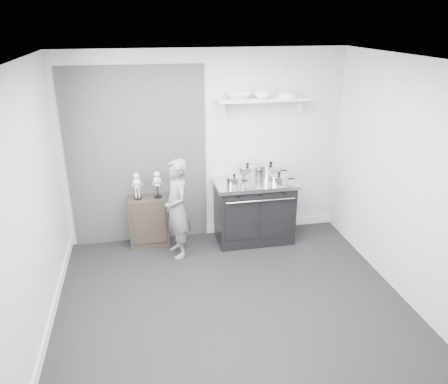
# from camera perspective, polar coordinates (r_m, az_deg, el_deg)

# --- Properties ---
(ground) EXTENTS (4.00, 4.00, 0.00)m
(ground) POSITION_cam_1_polar(r_m,az_deg,el_deg) (5.21, 0.96, -14.19)
(ground) COLOR black
(ground) RESTS_ON ground
(room_shell) EXTENTS (4.02, 3.62, 2.71)m
(room_shell) POSITION_cam_1_polar(r_m,az_deg,el_deg) (4.57, -0.40, 3.64)
(room_shell) COLOR #B0B0AD
(room_shell) RESTS_ON ground
(wall_shelf) EXTENTS (1.30, 0.26, 0.24)m
(wall_shelf) POSITION_cam_1_polar(r_m,az_deg,el_deg) (6.13, 5.17, 11.85)
(wall_shelf) COLOR silver
(wall_shelf) RESTS_ON room_shell
(stove) EXTENTS (1.14, 0.71, 0.91)m
(stove) POSITION_cam_1_polar(r_m,az_deg,el_deg) (6.36, 3.91, -2.36)
(stove) COLOR black
(stove) RESTS_ON ground
(side_cabinet) EXTENTS (0.55, 0.32, 0.72)m
(side_cabinet) POSITION_cam_1_polar(r_m,az_deg,el_deg) (6.33, -9.77, -3.77)
(side_cabinet) COLOR black
(side_cabinet) RESTS_ON ground
(child) EXTENTS (0.44, 0.56, 1.38)m
(child) POSITION_cam_1_polar(r_m,az_deg,el_deg) (5.87, -6.16, -2.19)
(child) COLOR slate
(child) RESTS_ON ground
(pot_front_left) EXTENTS (0.31, 0.22, 0.17)m
(pot_front_left) POSITION_cam_1_polar(r_m,az_deg,el_deg) (5.98, 1.35, 1.48)
(pot_front_left) COLOR silver
(pot_front_left) RESTS_ON stove
(pot_back_left) EXTENTS (0.37, 0.28, 0.23)m
(pot_back_left) POSITION_cam_1_polar(r_m,az_deg,el_deg) (6.27, 3.07, 2.65)
(pot_back_left) COLOR silver
(pot_back_left) RESTS_ON stove
(pot_back_right) EXTENTS (0.39, 0.31, 0.23)m
(pot_back_right) POSITION_cam_1_polar(r_m,az_deg,el_deg) (6.35, 6.10, 2.80)
(pot_back_right) COLOR silver
(pot_back_right) RESTS_ON stove
(pot_front_right) EXTENTS (0.36, 0.27, 0.18)m
(pot_front_right) POSITION_cam_1_polar(r_m,az_deg,el_deg) (6.10, 7.18, 1.70)
(pot_front_right) COLOR silver
(pot_front_right) RESTS_ON stove
(skeleton_full) EXTENTS (0.12, 0.08, 0.44)m
(skeleton_full) POSITION_cam_1_polar(r_m,az_deg,el_deg) (6.11, -11.33, 1.02)
(skeleton_full) COLOR beige
(skeleton_full) RESTS_ON side_cabinet
(skeleton_torso) EXTENTS (0.12, 0.08, 0.44)m
(skeleton_torso) POSITION_cam_1_polar(r_m,az_deg,el_deg) (6.11, -8.71, 1.25)
(skeleton_torso) COLOR beige
(skeleton_torso) RESTS_ON side_cabinet
(bowl_large) EXTENTS (0.33, 0.33, 0.08)m
(bowl_large) POSITION_cam_1_polar(r_m,az_deg,el_deg) (6.02, 1.91, 12.44)
(bowl_large) COLOR white
(bowl_large) RESTS_ON wall_shelf
(bowl_small) EXTENTS (0.24, 0.24, 0.07)m
(bowl_small) POSITION_cam_1_polar(r_m,az_deg,el_deg) (6.10, 4.95, 12.47)
(bowl_small) COLOR white
(bowl_small) RESTS_ON wall_shelf
(plate_stack) EXTENTS (0.26, 0.26, 0.06)m
(plate_stack) POSITION_cam_1_polar(r_m,az_deg,el_deg) (6.21, 8.21, 12.43)
(plate_stack) COLOR white
(plate_stack) RESTS_ON wall_shelf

